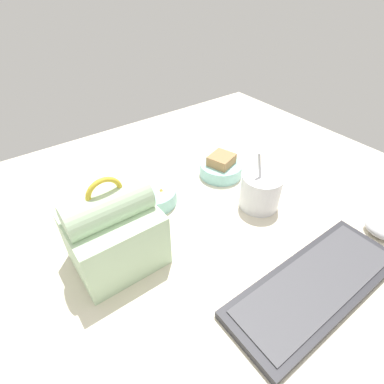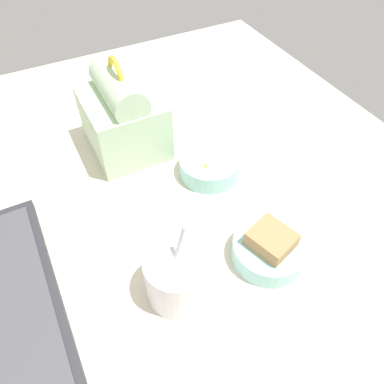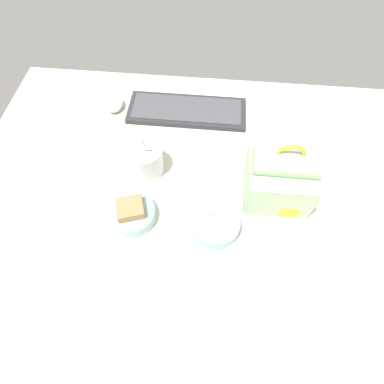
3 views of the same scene
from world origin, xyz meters
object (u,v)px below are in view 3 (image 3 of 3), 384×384
(bento_bowl_snacks, at_px, (216,224))
(keyboard, at_px, (187,111))
(bento_bowl_sandwich, at_px, (132,213))
(computer_mouse, at_px, (115,104))
(lunch_bag, at_px, (280,178))
(soup_cup, at_px, (146,159))

(bento_bowl_snacks, bearing_deg, keyboard, 106.15)
(bento_bowl_sandwich, relative_size, bento_bowl_snacks, 1.00)
(computer_mouse, bearing_deg, keyboard, -0.23)
(lunch_bag, relative_size, bento_bowl_sandwich, 1.73)
(soup_cup, bearing_deg, lunch_bag, -8.13)
(bento_bowl_snacks, bearing_deg, bento_bowl_sandwich, 177.50)
(bento_bowl_sandwich, height_order, bento_bowl_snacks, bento_bowl_sandwich)
(computer_mouse, bearing_deg, bento_bowl_snacks, -48.60)
(bento_bowl_snacks, relative_size, computer_mouse, 1.63)
(keyboard, xyz_separation_m, soup_cup, (-0.10, -0.25, 0.04))
(bento_bowl_sandwich, bearing_deg, keyboard, 75.59)
(keyboard, xyz_separation_m, lunch_bag, (0.29, -0.31, 0.08))
(keyboard, height_order, bento_bowl_sandwich, bento_bowl_sandwich)
(lunch_bag, bearing_deg, keyboard, 133.27)
(keyboard, distance_m, computer_mouse, 0.26)
(lunch_bag, bearing_deg, soup_cup, 171.87)
(bento_bowl_sandwich, bearing_deg, computer_mouse, 109.33)
(bento_bowl_snacks, bearing_deg, computer_mouse, 131.40)
(soup_cup, bearing_deg, keyboard, 68.98)
(soup_cup, relative_size, computer_mouse, 1.99)
(keyboard, bearing_deg, computer_mouse, 179.77)
(lunch_bag, height_order, bento_bowl_snacks, lunch_bag)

